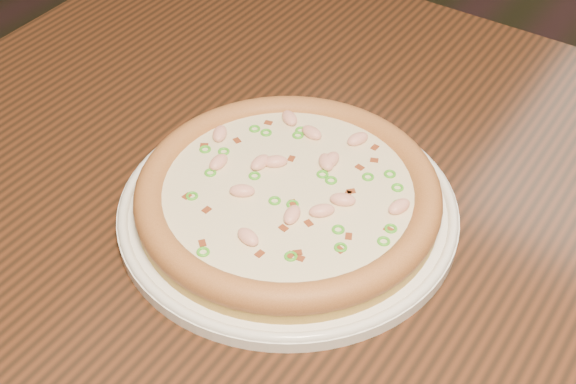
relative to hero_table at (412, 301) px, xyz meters
The scene contains 3 objects.
hero_table is the anchor object (origin of this frame).
plate 0.17m from the hero_table, 157.38° to the right, with size 0.33×0.33×0.02m.
pizza 0.18m from the hero_table, 157.51° to the right, with size 0.29×0.29×0.03m.
Camera 1 is at (-0.09, -1.25, 1.29)m, focal length 50.00 mm.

